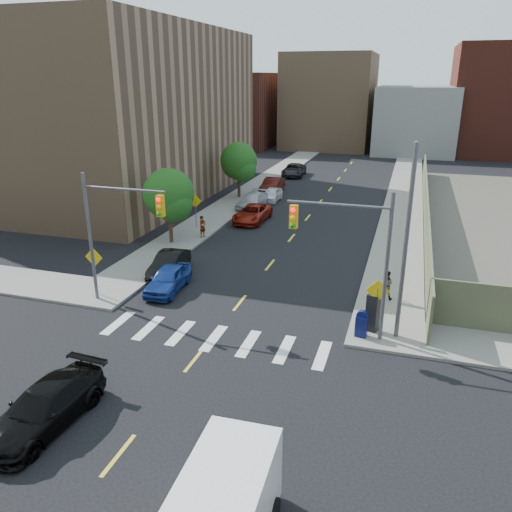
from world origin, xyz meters
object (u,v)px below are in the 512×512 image
Objects in this scene: mailbox at (362,324)px; pedestrian_west at (203,227)px; parked_car_blue at (168,279)px; payphone at (373,313)px; parked_car_grey at (294,170)px; parked_car_silver at (252,201)px; parked_car_maroon at (272,186)px; black_sedan at (45,407)px; parked_car_black at (169,264)px; parked_car_white at (272,195)px; pedestrian_east at (386,285)px; parked_car_red at (252,213)px.

pedestrian_west is (-12.93, 11.82, 0.18)m from mailbox.
payphone reaches higher than parked_car_blue.
parked_car_grey reaches higher than parked_car_blue.
parked_car_silver is 6.72m from parked_car_maroon.
parked_car_grey is 47.70m from black_sedan.
parked_car_grey is 1.06× the size of black_sedan.
pedestrian_west reaches higher than parked_car_black.
parked_car_white is (-0.17, 22.45, -0.05)m from parked_car_blue.
mailbox is 0.80× the size of pedestrian_east.
payphone is at bearing -22.49° from parked_car_black.
pedestrian_west is (-0.80, -9.74, 0.25)m from parked_car_silver.
parked_car_maroon is at bearing 85.05° from parked_car_black.
pedestrian_east reaches higher than parked_car_black.
parked_car_maroon reaches higher than parked_car_red.
parked_car_white is at bearing -59.21° from pedestrian_east.
parked_car_red is 26.86m from black_sedan.
pedestrian_east reaches higher than parked_car_grey.
parked_car_black is at bearing -89.40° from parked_car_maroon.
parked_car_black is 2.23× the size of payphone.
black_sedan is at bearing -86.65° from parked_car_red.
pedestrian_east reaches higher than mailbox.
payphone is at bearing -55.79° from parked_car_silver.
black_sedan reaches higher than parked_car_red.
parked_car_grey is (0.00, 33.57, 0.05)m from parked_car_black.
pedestrian_east is (12.93, -0.14, 0.28)m from parked_car_black.
mailbox is 0.87m from payphone.
black_sedan is at bearing 52.86° from pedestrian_east.
parked_car_white is 2.37× the size of pedestrian_east.
parked_car_grey is at bearing 93.43° from parked_car_white.
parked_car_silver is 24.35m from payphone.
parked_car_blue is 11.88m from black_sedan.
parked_car_grey reaches higher than mailbox.
black_sedan is (1.22, -11.82, 0.02)m from parked_car_blue.
pedestrian_east is (12.93, -33.71, 0.23)m from parked_car_grey.
payphone is at bearing -109.30° from pedestrian_west.
parked_car_silver is 2.98× the size of pedestrian_east.
parked_car_blue is 0.88× the size of parked_car_maroon.
pedestrian_east reaches higher than pedestrian_west.
black_sedan is 13.61m from mailbox.
parked_car_red is 7.43m from parked_car_white.
parked_car_black is 33.57m from parked_car_grey.
parked_car_white is 13.15m from pedestrian_west.
mailbox reaches higher than parked_car_white.
mailbox is at bearing -66.18° from parked_car_maroon.
parked_car_white is at bearing 77.69° from parked_car_silver.
pedestrian_east is at bearing -97.47° from pedestrian_west.
parked_car_black is 13.17m from payphone.
parked_car_red is at bearing 128.41° from mailbox.
parked_car_silver is 21.39m from pedestrian_east.
pedestrian_west is 0.99× the size of pedestrian_east.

